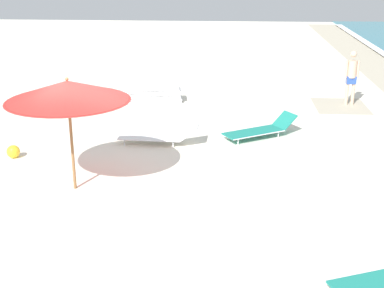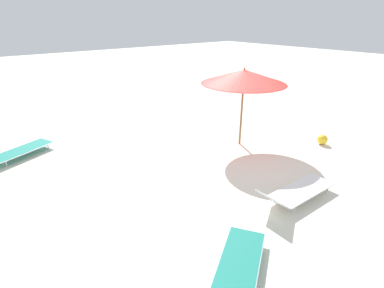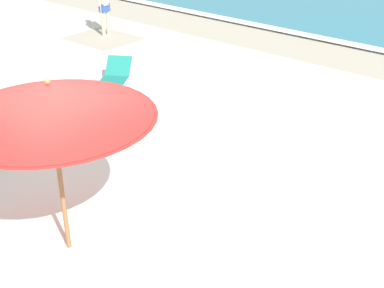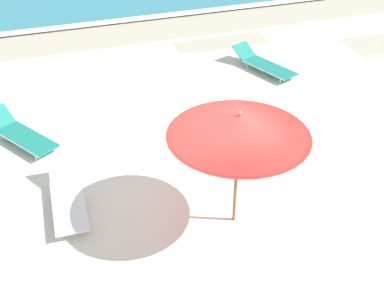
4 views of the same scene
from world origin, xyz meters
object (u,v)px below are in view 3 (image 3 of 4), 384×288
at_px(sun_lounger_under_umbrella, 110,84).
at_px(beachgoer_wading_adult, 104,1).
at_px(sun_lounger_beside_umbrella, 27,134).
at_px(beach_umbrella, 50,102).

distance_m(sun_lounger_under_umbrella, beachgoer_wading_adult, 4.76).
distance_m(sun_lounger_under_umbrella, sun_lounger_beside_umbrella, 2.74).
bearing_deg(beachgoer_wading_adult, beach_umbrella, -137.75).
relative_size(beach_umbrella, beachgoer_wading_adult, 1.41).
height_order(beach_umbrella, beachgoer_wading_adult, beach_umbrella).
xyz_separation_m(sun_lounger_under_umbrella, beachgoer_wading_adult, (-3.54, 3.07, 0.79)).
height_order(beach_umbrella, sun_lounger_under_umbrella, beach_umbrella).
bearing_deg(sun_lounger_beside_umbrella, sun_lounger_under_umbrella, 107.49).
bearing_deg(sun_lounger_beside_umbrella, beachgoer_wading_adult, 128.96).
relative_size(beach_umbrella, sun_lounger_beside_umbrella, 1.19).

